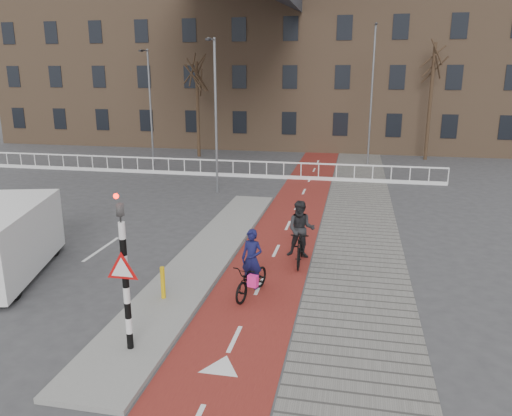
# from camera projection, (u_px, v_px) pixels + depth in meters

# --- Properties ---
(ground) EXTENTS (120.00, 120.00, 0.00)m
(ground) POSITION_uv_depth(u_px,v_px,m) (187.00, 313.00, 12.73)
(ground) COLOR #38383A
(ground) RESTS_ON ground
(bike_lane) EXTENTS (2.50, 60.00, 0.01)m
(bike_lane) POSITION_uv_depth(u_px,v_px,m) (294.00, 212.00, 21.90)
(bike_lane) COLOR maroon
(bike_lane) RESTS_ON ground
(sidewalk) EXTENTS (3.00, 60.00, 0.01)m
(sidewalk) POSITION_uv_depth(u_px,v_px,m) (359.00, 216.00, 21.37)
(sidewalk) COLOR slate
(sidewalk) RESTS_ON ground
(curb_island) EXTENTS (1.80, 16.00, 0.12)m
(curb_island) POSITION_uv_depth(u_px,v_px,m) (206.00, 255.00, 16.63)
(curb_island) COLOR gray
(curb_island) RESTS_ON ground
(traffic_signal) EXTENTS (0.80, 0.80, 3.68)m
(traffic_signal) POSITION_uv_depth(u_px,v_px,m) (124.00, 269.00, 10.41)
(traffic_signal) COLOR black
(traffic_signal) RESTS_ON curb_island
(bollard) EXTENTS (0.12, 0.12, 0.88)m
(bollard) POSITION_uv_depth(u_px,v_px,m) (163.00, 283.00, 13.22)
(bollard) COLOR #EAB70D
(bollard) RESTS_ON curb_island
(cyclist_near) EXTENTS (1.06, 1.91, 1.89)m
(cyclist_near) POSITION_uv_depth(u_px,v_px,m) (252.00, 274.00, 13.59)
(cyclist_near) COLOR black
(cyclist_near) RESTS_ON bike_lane
(cyclist_far) EXTENTS (0.90, 1.96, 2.08)m
(cyclist_far) POSITION_uv_depth(u_px,v_px,m) (301.00, 238.00, 15.79)
(cyclist_far) COLOR black
(cyclist_far) RESTS_ON bike_lane
(van) EXTENTS (3.21, 5.27, 2.12)m
(van) POSITION_uv_depth(u_px,v_px,m) (3.00, 241.00, 14.79)
(van) COLOR white
(van) RESTS_ON ground
(railing) EXTENTS (28.00, 0.10, 0.99)m
(railing) POSITION_uv_depth(u_px,v_px,m) (201.00, 170.00, 29.68)
(railing) COLOR silver
(railing) RESTS_ON ground
(townhouse_row) EXTENTS (46.00, 10.00, 15.90)m
(townhouse_row) POSITION_uv_depth(u_px,v_px,m) (275.00, 49.00, 41.51)
(townhouse_row) COLOR #7F6047
(townhouse_row) RESTS_ON ground
(tree_mid) EXTENTS (0.24, 0.24, 6.67)m
(tree_mid) POSITION_uv_depth(u_px,v_px,m) (198.00, 110.00, 35.58)
(tree_mid) COLOR #2F2215
(tree_mid) RESTS_ON ground
(tree_right) EXTENTS (0.24, 0.24, 7.87)m
(tree_right) POSITION_uv_depth(u_px,v_px,m) (430.00, 103.00, 34.12)
(tree_right) COLOR #2F2215
(tree_right) RESTS_ON ground
(streetlight_near) EXTENTS (0.12, 0.12, 7.54)m
(streetlight_near) POSITION_uv_depth(u_px,v_px,m) (216.00, 118.00, 24.53)
(streetlight_near) COLOR slate
(streetlight_near) RESTS_ON ground
(streetlight_left) EXTENTS (0.12, 0.12, 7.37)m
(streetlight_left) POSITION_uv_depth(u_px,v_px,m) (151.00, 108.00, 32.56)
(streetlight_left) COLOR slate
(streetlight_left) RESTS_ON ground
(streetlight_right) EXTENTS (0.12, 0.12, 8.92)m
(streetlight_right) POSITION_uv_depth(u_px,v_px,m) (371.00, 96.00, 32.21)
(streetlight_right) COLOR slate
(streetlight_right) RESTS_ON ground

